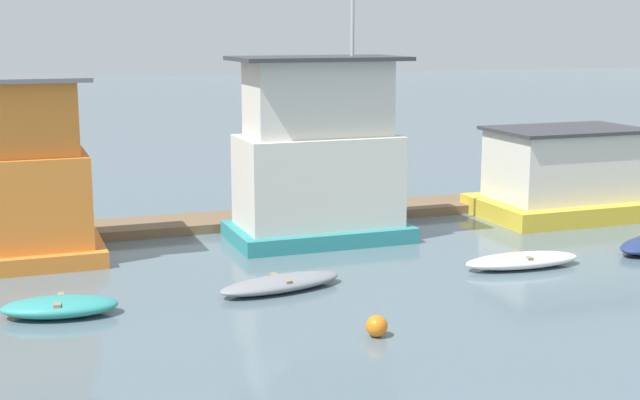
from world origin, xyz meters
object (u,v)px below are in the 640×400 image
mooring_post_far_left (539,185)px  dinghy_white (522,260)px  dinghy_teal (60,307)px  mooring_post_far_right (24,222)px  houseboat_yellow (564,176)px  buoy_orange (377,326)px  dinghy_grey (281,283)px  houseboat_teal (318,159)px

mooring_post_far_left → dinghy_white: bearing=-126.6°
dinghy_teal → dinghy_white: size_ratio=0.81×
mooring_post_far_right → mooring_post_far_left: (17.77, 0.00, 0.03)m
houseboat_yellow → mooring_post_far_left: size_ratio=3.30×
mooring_post_far_right → buoy_orange: 12.50m
dinghy_grey → mooring_post_far_right: 8.80m
dinghy_teal → buoy_orange: 7.31m
dinghy_white → mooring_post_far_left: 8.40m
houseboat_teal → dinghy_grey: (-2.77, -4.90, -2.34)m
houseboat_yellow → mooring_post_far_left: houseboat_yellow is taller
houseboat_teal → mooring_post_far_left: size_ratio=5.46×
dinghy_teal → dinghy_white: bearing=0.0°
dinghy_teal → mooring_post_far_left: bearing=21.3°
dinghy_teal → dinghy_grey: bearing=2.3°
houseboat_teal → dinghy_grey: bearing=-119.5°
mooring_post_far_left → buoy_orange: 15.22m
houseboat_teal → mooring_post_far_left: houseboat_teal is taller
dinghy_grey → buoy_orange: size_ratio=7.40×
dinghy_teal → mooring_post_far_right: mooring_post_far_right is taller
houseboat_yellow → dinghy_white: size_ratio=1.72×
dinghy_white → dinghy_teal: bearing=-180.0°
dinghy_teal → dinghy_grey: dinghy_teal is taller
mooring_post_far_right → dinghy_white: bearing=-27.7°
dinghy_white → mooring_post_far_right: bearing=152.3°
houseboat_yellow → mooring_post_far_right: size_ratio=3.40×
mooring_post_far_right → houseboat_yellow: bearing=-3.7°
mooring_post_far_right → mooring_post_far_left: bearing=0.0°
buoy_orange → dinghy_teal: bearing=149.0°
mooring_post_far_right → buoy_orange: size_ratio=3.71×
houseboat_yellow → buoy_orange: houseboat_yellow is taller
dinghy_white → buoy_orange: bearing=-147.9°
mooring_post_far_right → buoy_orange: bearing=-57.2°
houseboat_yellow → mooring_post_far_left: 1.29m
mooring_post_far_right → buoy_orange: mooring_post_far_right is taller
houseboat_yellow → dinghy_grey: bearing=-156.2°
houseboat_teal → mooring_post_far_right: (-8.65, 1.62, -1.65)m
houseboat_teal → dinghy_grey: size_ratio=2.82×
houseboat_yellow → mooring_post_far_right: bearing=176.3°
houseboat_teal → mooring_post_far_left: bearing=10.1°
houseboat_teal → dinghy_grey: houseboat_teal is taller
dinghy_teal → dinghy_grey: (5.37, 0.21, -0.04)m
dinghy_white → mooring_post_far_right: (-12.79, 6.72, 0.67)m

